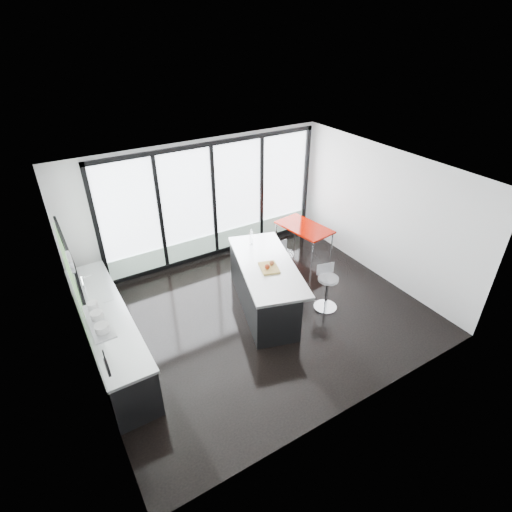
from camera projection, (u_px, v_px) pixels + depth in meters
floor at (260, 315)px, 7.72m from camera, size 6.00×5.00×0.00m
ceiling at (260, 177)px, 6.26m from camera, size 6.00×5.00×0.00m
wall_back at (213, 206)px, 8.98m from camera, size 6.00×0.09×2.80m
wall_front at (361, 338)px, 5.17m from camera, size 6.00×0.00×2.80m
wall_left at (76, 290)px, 5.79m from camera, size 0.26×5.00×2.80m
wall_right at (382, 215)px, 8.32m from camera, size 0.00×5.00×2.80m
counter_cabinets at (110, 334)px, 6.59m from camera, size 0.69×3.24×1.36m
island at (263, 285)px, 7.71m from camera, size 1.66×2.58×1.27m
bar_stool_near at (327, 293)px, 7.73m from camera, size 0.55×0.55×0.72m
bar_stool_far at (284, 267)px, 8.55m from camera, size 0.48×0.48×0.70m
red_table at (303, 239)px, 9.56m from camera, size 0.94×1.41×0.70m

